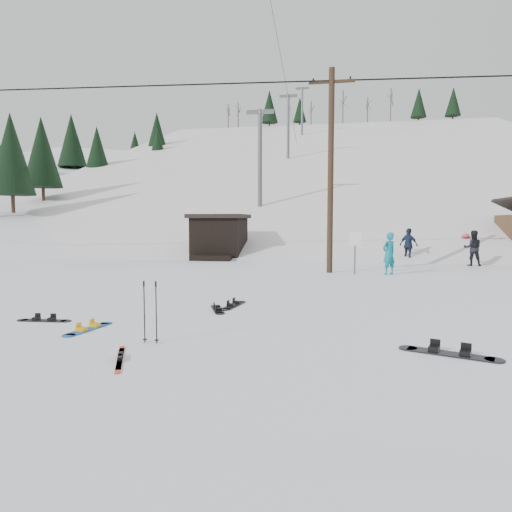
# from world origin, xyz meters

# --- Properties ---
(ground) EXTENTS (200.00, 200.00, 0.00)m
(ground) POSITION_xyz_m (0.00, 0.00, 0.00)
(ground) COLOR white
(ground) RESTS_ON ground
(ski_slope) EXTENTS (60.00, 85.24, 65.97)m
(ski_slope) POSITION_xyz_m (0.00, 55.00, -12.00)
(ski_slope) COLOR white
(ski_slope) RESTS_ON ground
(ridge_left) EXTENTS (47.54, 95.03, 58.38)m
(ridge_left) POSITION_xyz_m (-36.00, 48.00, -11.00)
(ridge_left) COLOR white
(ridge_left) RESTS_ON ground
(treeline_left) EXTENTS (20.00, 64.00, 10.00)m
(treeline_left) POSITION_xyz_m (-34.00, 40.00, 0.00)
(treeline_left) COLOR black
(treeline_left) RESTS_ON ground
(treeline_crest) EXTENTS (50.00, 6.00, 10.00)m
(treeline_crest) POSITION_xyz_m (0.00, 86.00, 0.00)
(treeline_crest) COLOR black
(treeline_crest) RESTS_ON ski_slope
(utility_pole) EXTENTS (2.00, 0.26, 9.00)m
(utility_pole) POSITION_xyz_m (2.00, 14.00, 4.68)
(utility_pole) COLOR #3A2819
(utility_pole) RESTS_ON ground
(trail_sign) EXTENTS (0.50, 0.09, 1.85)m
(trail_sign) POSITION_xyz_m (3.10, 13.58, 1.27)
(trail_sign) COLOR #595B60
(trail_sign) RESTS_ON ground
(lift_hut) EXTENTS (3.40, 4.10, 2.75)m
(lift_hut) POSITION_xyz_m (-5.00, 20.94, 1.36)
(lift_hut) COLOR black
(lift_hut) RESTS_ON ground
(lift_tower_near) EXTENTS (2.20, 0.36, 8.00)m
(lift_tower_near) POSITION_xyz_m (-4.00, 30.00, 7.86)
(lift_tower_near) COLOR #595B60
(lift_tower_near) RESTS_ON ski_slope
(lift_tower_mid) EXTENTS (2.20, 0.36, 8.00)m
(lift_tower_mid) POSITION_xyz_m (-4.00, 50.00, 14.36)
(lift_tower_mid) COLOR #595B60
(lift_tower_mid) RESTS_ON ski_slope
(lift_tower_far) EXTENTS (2.20, 0.36, 8.00)m
(lift_tower_far) POSITION_xyz_m (-4.00, 70.00, 20.86)
(lift_tower_far) COLOR #595B60
(lift_tower_far) RESTS_ON ski_slope
(hero_snowboard) EXTENTS (0.46, 1.42, 0.10)m
(hero_snowboard) POSITION_xyz_m (-2.82, 2.09, 0.03)
(hero_snowboard) COLOR #17529B
(hero_snowboard) RESTS_ON ground
(hero_skis) EXTENTS (0.71, 1.45, 0.08)m
(hero_skis) POSITION_xyz_m (-1.16, 0.27, 0.02)
(hero_skis) COLOR red
(hero_skis) RESTS_ON ground
(ski_poles) EXTENTS (0.33, 0.09, 1.19)m
(ski_poles) POSITION_xyz_m (-1.08, 1.34, 0.61)
(ski_poles) COLOR black
(ski_poles) RESTS_ON ground
(board_scatter_a) EXTENTS (1.30, 0.33, 0.09)m
(board_scatter_a) POSITION_xyz_m (-4.30, 2.67, 0.02)
(board_scatter_a) COLOR black
(board_scatter_a) RESTS_ON ground
(board_scatter_b) EXTENTS (0.64, 1.22, 0.09)m
(board_scatter_b) POSITION_xyz_m (-0.68, 4.69, 0.02)
(board_scatter_b) COLOR black
(board_scatter_b) RESTS_ON ground
(board_scatter_d) EXTENTS (1.64, 0.81, 0.12)m
(board_scatter_d) POSITION_xyz_m (4.35, 1.55, 0.03)
(board_scatter_d) COLOR black
(board_scatter_d) RESTS_ON ground
(board_scatter_f) EXTENTS (0.43, 1.43, 0.10)m
(board_scatter_f) POSITION_xyz_m (-0.39, 5.32, 0.03)
(board_scatter_f) COLOR black
(board_scatter_f) RESTS_ON ground
(skier_teal) EXTENTS (0.79, 0.76, 1.83)m
(skier_teal) POSITION_xyz_m (4.55, 13.73, 0.92)
(skier_teal) COLOR #0E7B91
(skier_teal) RESTS_ON ground
(skier_dark) EXTENTS (0.97, 0.80, 1.84)m
(skier_dark) POSITION_xyz_m (9.23, 18.53, 0.92)
(skier_dark) COLOR black
(skier_dark) RESTS_ON ground
(skier_pink) EXTENTS (1.02, 0.60, 1.57)m
(skier_pink) POSITION_xyz_m (10.04, 23.08, 0.79)
(skier_pink) COLOR #CF495E
(skier_pink) RESTS_ON ground
(skier_navy) EXTENTS (1.16, 1.10, 1.92)m
(skier_navy) POSITION_xyz_m (6.27, 20.10, 0.96)
(skier_navy) COLOR #1A2541
(skier_navy) RESTS_ON ground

